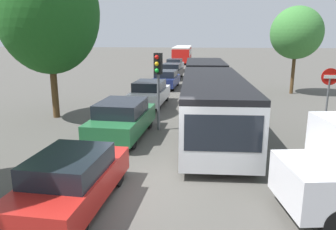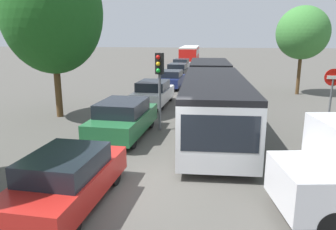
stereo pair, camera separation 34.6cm
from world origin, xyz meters
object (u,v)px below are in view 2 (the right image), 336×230
Objects in this scene: queued_car_green at (123,118)px; no_entry_sign at (332,92)px; city_bus_rear at (190,53)px; queued_car_white at (153,93)px; queued_car_navy at (171,79)px; tree_right_mid at (303,33)px; articulated_bus at (211,89)px; queued_car_silver at (181,65)px; tree_left_mid at (52,12)px; traffic_light at (159,74)px; queued_car_red at (67,179)px; queued_car_black at (178,71)px.

no_entry_sign is (8.50, 1.25, 1.10)m from queued_car_green.
city_bus_rear reaches higher than queued_car_white.
no_entry_sign is at bearing -167.62° from city_bus_rear.
tree_right_mid is (9.28, -1.57, 3.55)m from queued_car_navy.
queued_car_silver is at bearing -172.35° from articulated_bus.
tree_left_mid is (-12.69, 1.66, 3.34)m from no_entry_sign.
queued_car_white is at bearing -152.07° from traffic_light.
tree_left_mid is at bearing 30.05° from queued_car_red.
queued_car_green is at bearing -178.39° from queued_car_navy.
queued_car_green is 6.36m from queued_car_white.
tree_left_mid reaches higher than queued_car_green.
queued_car_silver is (-0.10, 19.15, -0.03)m from queued_car_white.
traffic_light is at bearing -173.45° from queued_car_silver.
queued_car_black is 1.51× the size of no_entry_sign.
no_entry_sign is 10.46m from tree_right_mid.
city_bus_rear is 37.13m from traffic_light.
queued_car_green is 1.06× the size of queued_car_black.
no_entry_sign is 0.34× the size of tree_left_mid.
queued_car_black is at bearing 141.92° from tree_right_mid.
queued_car_silver is at bearing -160.80° from no_entry_sign.
queued_car_black is at bearing -154.95° from no_entry_sign.
queued_car_red is 1.21× the size of traffic_light.
city_bus_rear is 2.54× the size of queued_car_white.
tree_left_mid is 1.35× the size of tree_right_mid.
queued_car_green is 18.70m from queued_car_black.
queued_car_red is 0.97× the size of queued_car_black.
no_entry_sign reaches higher than articulated_bus.
traffic_light is 1.21× the size of no_entry_sign.
articulated_bus is 3.99× the size of queued_car_silver.
tree_left_mid reaches higher than city_bus_rear.
queued_car_white is at bearing -178.94° from queued_car_navy.
city_bus_rear is 25.30m from queued_car_navy.
queued_car_black is 1.25× the size of traffic_light.
queued_car_silver is at bearing 5.19° from queued_car_navy.
queued_car_black is at bearing -179.83° from city_bus_rear.
tree_left_mid is (-4.61, -10.02, 4.51)m from queued_car_navy.
queued_car_green reaches higher than queued_car_black.
traffic_light is (0.93, -11.80, 1.79)m from queued_car_navy.
traffic_light reaches higher than no_entry_sign.
queued_car_white is (-3.46, 2.27, -0.67)m from articulated_bus.
queued_car_green is 1.33× the size of traffic_light.
queued_car_green is at bearing 4.81° from queued_car_red.
queued_car_silver is (-0.09, 31.25, 0.00)m from queued_car_red.
queued_car_black reaches higher than queued_car_red.
no_entry_sign is at bearing 105.84° from traffic_light.
tree_left_mid reaches higher than queued_car_silver.
traffic_light is (1.16, -37.09, 1.13)m from city_bus_rear.
queued_car_red is at bearing -119.23° from tree_right_mid.
queued_car_white is at bearing 3.43° from queued_car_red.
articulated_bus is 5.86× the size of no_entry_sign.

